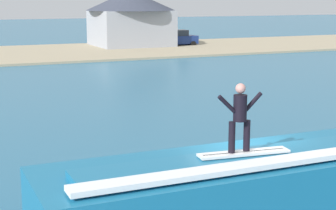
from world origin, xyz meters
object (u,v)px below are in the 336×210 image
object	(u,v)px
surfboard	(244,153)
house_gabled_white	(131,16)
car_far_shore	(179,38)
surfer	(240,114)
wave_crest	(247,185)

from	to	relation	value
surfboard	house_gabled_white	xyz separation A→B (m)	(13.94, 46.08, 1.70)
car_far_shore	surfer	bearing A→B (deg)	-113.30
surfboard	surfer	distance (m)	0.95
surfboard	surfer	size ratio (longest dim) A/B	1.40
surfboard	car_far_shore	distance (m)	48.27
surfer	house_gabled_white	world-z (taller)	house_gabled_white
car_far_shore	house_gabled_white	world-z (taller)	house_gabled_white
surfer	car_far_shore	distance (m)	48.29
surfer	house_gabled_white	bearing A→B (deg)	73.03
surfer	car_far_shore	world-z (taller)	surfer
car_far_shore	house_gabled_white	bearing A→B (deg)	161.23
house_gabled_white	surfboard	bearing A→B (deg)	-106.83
wave_crest	house_gabled_white	world-z (taller)	house_gabled_white
surfboard	car_far_shore	size ratio (longest dim) A/B	0.59
surfboard	house_gabled_white	size ratio (longest dim) A/B	0.23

